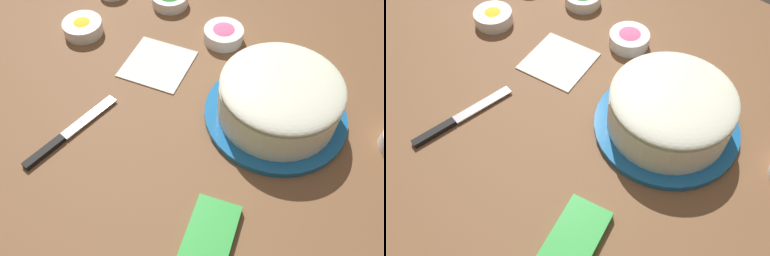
# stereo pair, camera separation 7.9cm
# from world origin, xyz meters

# --- Properties ---
(ground_plane) EXTENTS (1.54, 1.54, 0.00)m
(ground_plane) POSITION_xyz_m (0.00, 0.00, 0.00)
(ground_plane) COLOR brown
(frosted_cake) EXTENTS (0.30, 0.30, 0.12)m
(frosted_cake) POSITION_xyz_m (-0.23, 0.18, 0.06)
(frosted_cake) COLOR #1E6BB2
(frosted_cake) RESTS_ON ground_plane
(spreading_knife) EXTENTS (0.24, 0.05, 0.01)m
(spreading_knife) POSITION_xyz_m (0.07, -0.16, 0.01)
(spreading_knife) COLOR silver
(spreading_knife) RESTS_ON ground_plane
(sprinkle_bowl_pink) EXTENTS (0.10, 0.10, 0.04)m
(sprinkle_bowl_pink) POSITION_xyz_m (-0.38, -0.04, 0.02)
(sprinkle_bowl_pink) COLOR white
(sprinkle_bowl_pink) RESTS_ON ground_plane
(sprinkle_bowl_yellow) EXTENTS (0.10, 0.10, 0.04)m
(sprinkle_bowl_yellow) POSITION_xyz_m (-0.20, -0.35, 0.02)
(sprinkle_bowl_yellow) COLOR white
(sprinkle_bowl_yellow) RESTS_ON ground_plane
(candy_box_upper) EXTENTS (0.17, 0.12, 0.02)m
(candy_box_upper) POSITION_xyz_m (0.09, 0.21, 0.01)
(candy_box_upper) COLOR green
(candy_box_upper) RESTS_ON ground_plane
(paper_napkin) EXTENTS (0.18, 0.18, 0.01)m
(paper_napkin) POSITION_xyz_m (-0.21, -0.13, 0.00)
(paper_napkin) COLOR white
(paper_napkin) RESTS_ON ground_plane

